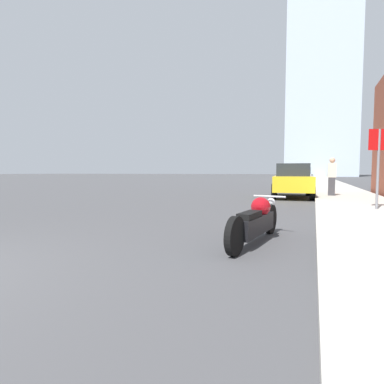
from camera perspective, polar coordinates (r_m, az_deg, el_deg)
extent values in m
cube|color=#B2ADA3|center=(41.27, 24.24, 1.85)|extent=(2.79, 240.00, 0.15)
cube|color=silver|center=(104.49, 23.51, 18.97)|extent=(19.38, 19.38, 58.31)
cylinder|color=black|center=(6.18, 14.70, -4.97)|extent=(0.18, 0.59, 0.58)
cylinder|color=black|center=(4.44, 8.17, -8.32)|extent=(0.18, 0.59, 0.58)
cube|color=black|center=(5.29, 11.98, -6.12)|extent=(0.43, 1.44, 0.31)
sphere|color=#9E0C14|center=(5.52, 12.95, -2.74)|extent=(0.35, 0.35, 0.35)
cube|color=black|center=(4.98, 10.92, -4.34)|extent=(0.30, 0.67, 0.10)
sphere|color=silver|center=(6.17, 14.83, -1.85)|extent=(0.16, 0.16, 0.16)
cylinder|color=silver|center=(6.03, 14.52, -0.82)|extent=(0.62, 0.12, 0.04)
cube|color=gold|center=(15.23, 18.54, 1.60)|extent=(2.08, 4.25, 0.69)
cube|color=#23282D|center=(15.22, 18.59, 4.00)|extent=(1.63, 2.10, 0.59)
cylinder|color=black|center=(16.52, 15.58, 0.62)|extent=(0.26, 0.71, 0.70)
cylinder|color=black|center=(16.55, 21.23, 0.51)|extent=(0.26, 0.71, 0.70)
cylinder|color=black|center=(13.97, 15.30, 0.07)|extent=(0.26, 0.71, 0.70)
cylinder|color=black|center=(14.02, 21.97, -0.06)|extent=(0.26, 0.71, 0.70)
cube|color=silver|center=(26.27, 19.93, 2.41)|extent=(1.94, 4.57, 0.77)
cube|color=#23282D|center=(26.26, 19.96, 3.87)|extent=(1.60, 2.22, 0.57)
cylinder|color=black|center=(27.74, 18.35, 1.71)|extent=(0.22, 0.63, 0.63)
cylinder|color=black|center=(27.63, 21.89, 1.62)|extent=(0.22, 0.63, 0.63)
cylinder|color=black|center=(24.96, 17.72, 1.52)|extent=(0.22, 0.63, 0.63)
cylinder|color=black|center=(24.83, 21.65, 1.42)|extent=(0.22, 0.63, 0.63)
cylinder|color=slate|center=(10.15, 31.92, 3.67)|extent=(0.07, 0.07, 2.30)
cube|color=red|center=(10.19, 32.08, 8.45)|extent=(0.57, 0.26, 0.60)
cube|color=#38383D|center=(15.20, 25.04, 0.97)|extent=(0.29, 0.20, 0.84)
cube|color=beige|center=(15.19, 25.12, 3.79)|extent=(0.36, 0.20, 0.66)
sphere|color=tan|center=(15.20, 25.17, 5.50)|extent=(0.24, 0.24, 0.24)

